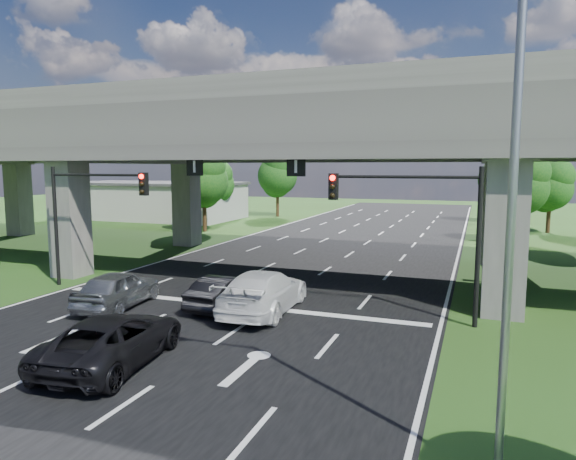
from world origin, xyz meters
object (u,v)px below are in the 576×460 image
Objects in this scene: streetlight_far at (482,169)px; car_dark at (225,292)px; streetlight_near at (489,174)px; streetlight_beyond at (482,168)px; signal_left at (89,204)px; car_silver at (118,289)px; car_trailing at (113,340)px; car_white at (264,291)px; signal_right at (419,214)px.

streetlight_far reaches higher than car_dark.
streetlight_near is 46.00m from streetlight_beyond.
signal_left is 1.28× the size of car_silver.
signal_left reaches higher than car_trailing.
car_white reaches higher than car_silver.
signal_right is 36.17m from streetlight_beyond.
car_trailing is at bearing 120.99° from car_silver.
signal_right reaches higher than car_dark.
car_silver is 0.79× the size of car_white.
signal_right is at bearing -174.18° from car_white.
streetlight_beyond is (17.92, 36.06, 1.66)m from signal_left.
signal_right is at bearing -169.72° from car_dark.
signal_left reaches higher than car_dark.
streetlight_near is 30.00m from streetlight_far.
signal_left is 1.01× the size of car_white.
car_dark is at bearing -3.08° from car_white.
signal_right is 1.42× the size of car_dark.
car_silver is (-14.39, -38.52, -5.02)m from streetlight_beyond.
signal_right is at bearing 102.88° from streetlight_near.
signal_right is at bearing -175.06° from car_silver.
car_dark is 0.71× the size of car_white.
signal_left is 1.09× the size of car_trailing.
signal_right is 1.28× the size of car_silver.
streetlight_near reaches higher than signal_left.
streetlight_beyond reaches higher than car_silver.
car_white is (-6.02, -0.94, -3.29)m from signal_right.
streetlight_far is 1.82× the size of car_trailing.
car_silver is (-14.39, 7.48, -5.02)m from streetlight_near.
signal_left is at bearing -41.43° from car_silver.
car_trailing is at bearing 91.38° from car_dark.
car_dark is 1.81m from car_white.
streetlight_near is 1.00× the size of streetlight_beyond.
signal_left is 0.60× the size of streetlight_near.
signal_right is at bearing -96.47° from streetlight_far.
car_dark is (7.82, -0.94, -3.46)m from signal_left.
streetlight_beyond is 1.68× the size of car_white.
signal_right is 1.09× the size of car_trailing.
signal_right is 1.01× the size of car_white.
signal_right is 20.25m from streetlight_far.
signal_left reaches higher than car_silver.
car_dark is (-7.82, -0.94, -3.46)m from signal_right.
signal_right is 0.60× the size of streetlight_beyond.
streetlight_beyond is 1.82× the size of car_trailing.
signal_left is 20.56m from streetlight_near.
streetlight_beyond reaches higher than car_dark.
signal_left is 5.46m from car_silver.
streetlight_near is (2.27, -9.94, 1.66)m from signal_right.
car_dark is at bearing -167.03° from car_silver.
streetlight_far is at bearing 90.00° from streetlight_near.
streetlight_near is at bearing -90.00° from streetlight_far.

